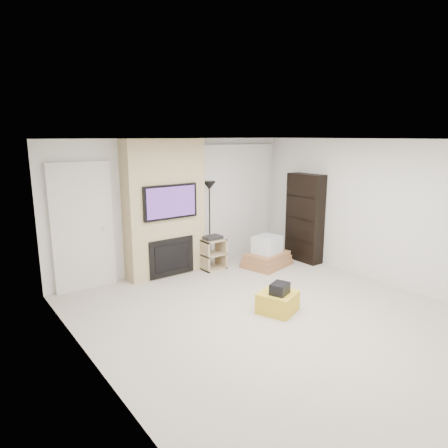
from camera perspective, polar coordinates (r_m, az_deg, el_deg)
floor at (r=5.96m, az=7.07°, el=-12.92°), size 5.00×5.50×0.00m
ceiling at (r=5.38m, az=7.80°, el=11.88°), size 5.00×5.50×0.00m
wall_back at (r=7.71m, az=-6.88°, el=2.73°), size 5.00×0.00×2.50m
wall_left at (r=4.26m, az=-17.76°, el=-5.86°), size 0.00×5.50×2.50m
wall_right at (r=7.46m, az=21.41°, el=1.63°), size 0.00×5.50×2.50m
hvac_vent at (r=6.24m, az=5.26°, el=11.99°), size 0.35×0.18×0.01m
ottoman at (r=6.04m, az=7.67°, el=-10.99°), size 0.65×0.65×0.30m
black_bag at (r=5.92m, az=7.97°, el=-9.12°), size 0.34×0.31×0.16m
fireplace_wall at (r=7.37m, az=-8.43°, el=2.12°), size 1.50×0.47×2.50m
entry_door at (r=7.02m, az=-19.53°, el=-0.51°), size 1.02×0.11×2.14m
vertical_blinds at (r=8.44m, az=1.58°, el=3.82°), size 1.98×0.10×2.37m
floor_lamp at (r=7.67m, az=-2.10°, el=3.43°), size 0.25×0.25×1.70m
av_stand at (r=7.77m, az=-1.66°, el=-3.96°), size 0.45×0.38×0.66m
box_stack at (r=8.01m, az=6.16°, el=-4.38°), size 1.04×0.88×0.61m
bookshelf at (r=8.33m, az=11.47°, el=0.85°), size 0.30×0.80×1.80m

